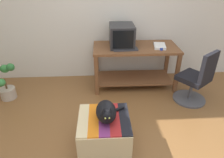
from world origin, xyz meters
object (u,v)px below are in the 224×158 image
(desk, at_px, (135,59))
(book, at_px, (160,46))
(potted_plant, at_px, (5,84))
(ottoman_with_blanket, at_px, (104,132))
(stapler, at_px, (160,48))
(cat, at_px, (106,112))
(tv_monitor, at_px, (122,36))
(keyboard, at_px, (126,49))
(office_chair, at_px, (196,81))

(desk, distance_m, book, 0.48)
(potted_plant, bearing_deg, ottoman_with_blanket, -35.35)
(desk, bearing_deg, potted_plant, -171.15)
(ottoman_with_blanket, height_order, stapler, stapler)
(cat, bearing_deg, tv_monitor, 75.27)
(book, distance_m, ottoman_with_blanket, 1.79)
(book, distance_m, stapler, 0.12)
(ottoman_with_blanket, height_order, cat, cat)
(ottoman_with_blanket, distance_m, stapler, 1.69)
(ottoman_with_blanket, bearing_deg, tv_monitor, 77.10)
(keyboard, bearing_deg, ottoman_with_blanket, -109.22)
(book, xyz_separation_m, stapler, (-0.03, -0.11, -0.00))
(tv_monitor, relative_size, cat, 1.25)
(tv_monitor, xyz_separation_m, cat, (-0.31, -1.49, -0.40))
(keyboard, relative_size, book, 1.38)
(tv_monitor, relative_size, potted_plant, 0.77)
(tv_monitor, xyz_separation_m, keyboard, (0.05, -0.19, -0.17))
(potted_plant, bearing_deg, keyboard, 5.11)
(desk, distance_m, ottoman_with_blanket, 1.59)
(tv_monitor, bearing_deg, desk, -8.53)
(ottoman_with_blanket, bearing_deg, book, 54.96)
(keyboard, bearing_deg, book, 6.73)
(office_chair, distance_m, stapler, 0.77)
(office_chair, bearing_deg, book, -84.26)
(book, height_order, potted_plant, book)
(tv_monitor, height_order, cat, tv_monitor)
(stapler, bearing_deg, desk, 124.21)
(desk, xyz_separation_m, potted_plant, (-2.16, -0.33, -0.23))
(tv_monitor, bearing_deg, office_chair, -28.76)
(tv_monitor, distance_m, office_chair, 1.39)
(keyboard, xyz_separation_m, ottoman_with_blanket, (-0.39, -1.30, -0.55))
(tv_monitor, relative_size, stapler, 4.42)
(potted_plant, relative_size, office_chair, 0.71)
(office_chair, bearing_deg, stapler, -75.90)
(desk, relative_size, ottoman_with_blanket, 2.42)
(potted_plant, bearing_deg, office_chair, -4.91)
(tv_monitor, xyz_separation_m, potted_plant, (-1.92, -0.36, -0.65))
(book, xyz_separation_m, potted_plant, (-2.56, -0.27, -0.49))
(cat, xyz_separation_m, office_chair, (1.43, 0.87, -0.14))
(tv_monitor, distance_m, ottoman_with_blanket, 1.68)
(tv_monitor, relative_size, ottoman_with_blanket, 0.82)
(desk, distance_m, potted_plant, 2.20)
(stapler, bearing_deg, cat, -157.42)
(book, relative_size, ottoman_with_blanket, 0.49)
(desk, relative_size, book, 4.98)
(keyboard, distance_m, potted_plant, 2.04)
(potted_plant, height_order, stapler, stapler)
(tv_monitor, relative_size, office_chair, 0.55)
(office_chair, bearing_deg, ottoman_with_blanket, -5.96)
(desk, xyz_separation_m, cat, (-0.55, -1.45, 0.01))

